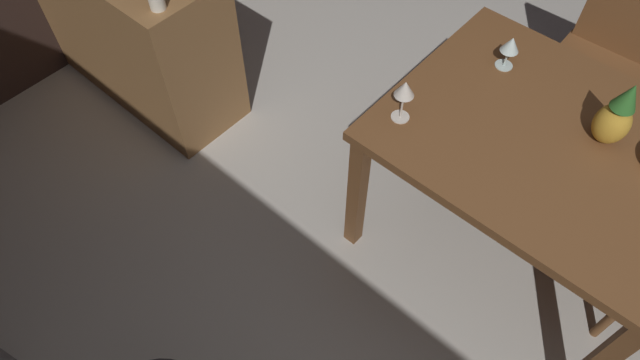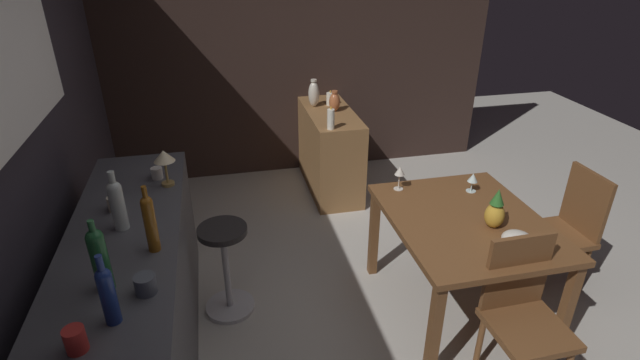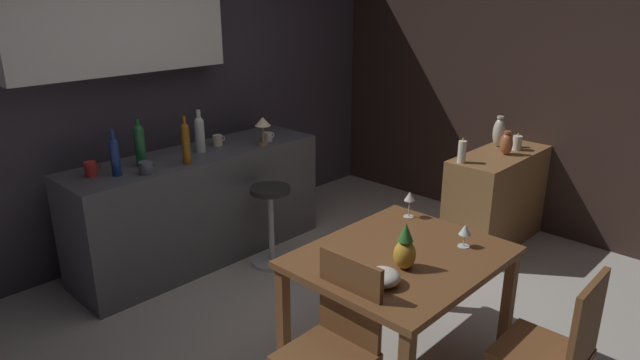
# 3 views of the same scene
# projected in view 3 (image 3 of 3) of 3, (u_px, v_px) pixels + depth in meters

# --- Properties ---
(ground_plane) EXTENTS (9.00, 9.00, 0.00)m
(ground_plane) POSITION_uv_depth(u_px,v_px,m) (337.00, 333.00, 3.61)
(ground_plane) COLOR #B7B2A8
(wall_kitchen_back) EXTENTS (5.20, 0.33, 2.60)m
(wall_kitchen_back) POSITION_uv_depth(u_px,v_px,m) (144.00, 83.00, 4.46)
(wall_kitchen_back) COLOR #38333D
(wall_kitchen_back) RESTS_ON ground_plane
(wall_side_right) EXTENTS (0.10, 4.40, 2.60)m
(wall_side_right) POSITION_uv_depth(u_px,v_px,m) (499.00, 83.00, 5.12)
(wall_side_right) COLOR #33231E
(wall_side_right) RESTS_ON ground_plane
(dining_table) EXTENTS (1.14, 0.93, 0.74)m
(dining_table) POSITION_uv_depth(u_px,v_px,m) (401.00, 268.00, 3.10)
(dining_table) COLOR brown
(dining_table) RESTS_ON ground_plane
(kitchen_counter) EXTENTS (2.10, 0.60, 0.90)m
(kitchen_counter) POSITION_uv_depth(u_px,v_px,m) (200.00, 206.00, 4.52)
(kitchen_counter) COLOR #4C4C51
(kitchen_counter) RESTS_ON ground_plane
(sideboard_cabinet) EXTENTS (1.10, 0.44, 0.82)m
(sideboard_cabinet) POSITION_uv_depth(u_px,v_px,m) (497.00, 198.00, 4.79)
(sideboard_cabinet) COLOR olive
(sideboard_cabinet) RESTS_ON ground_plane
(chair_near_window) EXTENTS (0.41, 0.41, 0.92)m
(chair_near_window) POSITION_uv_depth(u_px,v_px,m) (335.00, 342.00, 2.71)
(chair_near_window) COLOR brown
(chair_near_window) RESTS_ON ground_plane
(chair_by_doorway) EXTENTS (0.41, 0.41, 0.90)m
(chair_by_doorway) POSITION_uv_depth(u_px,v_px,m) (556.00, 350.00, 2.66)
(chair_by_doorway) COLOR brown
(chair_by_doorway) RESTS_ON ground_plane
(bar_stool) EXTENTS (0.34, 0.34, 0.66)m
(bar_stool) POSITION_uv_depth(u_px,v_px,m) (271.00, 223.00, 4.42)
(bar_stool) COLOR #262323
(bar_stool) RESTS_ON ground_plane
(wine_glass_left) EXTENTS (0.07, 0.07, 0.17)m
(wine_glass_left) POSITION_uv_depth(u_px,v_px,m) (410.00, 197.00, 3.52)
(wine_glass_left) COLOR silver
(wine_glass_left) RESTS_ON dining_table
(wine_glass_right) EXTENTS (0.07, 0.07, 0.14)m
(wine_glass_right) POSITION_uv_depth(u_px,v_px,m) (465.00, 231.00, 3.13)
(wine_glass_right) COLOR silver
(wine_glass_right) RESTS_ON dining_table
(pineapple_centerpiece) EXTENTS (0.12, 0.12, 0.26)m
(pineapple_centerpiece) POSITION_uv_depth(u_px,v_px,m) (405.00, 249.00, 2.88)
(pineapple_centerpiece) COLOR gold
(pineapple_centerpiece) RESTS_ON dining_table
(fruit_bowl) EXTENTS (0.18, 0.18, 0.08)m
(fruit_bowl) POSITION_uv_depth(u_px,v_px,m) (383.00, 277.00, 2.74)
(fruit_bowl) COLOR beige
(fruit_bowl) RESTS_ON dining_table
(wine_bottle_amber) EXTENTS (0.06, 0.06, 0.36)m
(wine_bottle_amber) POSITION_uv_depth(u_px,v_px,m) (186.00, 142.00, 4.05)
(wine_bottle_amber) COLOR #8C5114
(wine_bottle_amber) RESTS_ON kitchen_counter
(wine_bottle_clear) EXTENTS (0.08, 0.08, 0.34)m
(wine_bottle_clear) POSITION_uv_depth(u_px,v_px,m) (200.00, 133.00, 4.35)
(wine_bottle_clear) COLOR silver
(wine_bottle_clear) RESTS_ON kitchen_counter
(wine_bottle_green) EXTENTS (0.08, 0.08, 0.36)m
(wine_bottle_green) POSITION_uv_depth(u_px,v_px,m) (140.00, 144.00, 3.99)
(wine_bottle_green) COLOR #1E592D
(wine_bottle_green) RESTS_ON kitchen_counter
(wine_bottle_cobalt) EXTENTS (0.06, 0.06, 0.33)m
(wine_bottle_cobalt) POSITION_uv_depth(u_px,v_px,m) (115.00, 155.00, 3.81)
(wine_bottle_cobalt) COLOR navy
(wine_bottle_cobalt) RESTS_ON kitchen_counter
(cup_slate) EXTENTS (0.13, 0.10, 0.09)m
(cup_slate) POSITION_uv_depth(u_px,v_px,m) (146.00, 168.00, 3.87)
(cup_slate) COLOR #515660
(cup_slate) RESTS_ON kitchen_counter
(cup_white) EXTENTS (0.11, 0.07, 0.08)m
(cup_white) POSITION_uv_depth(u_px,v_px,m) (268.00, 137.00, 4.70)
(cup_white) COLOR white
(cup_white) RESTS_ON kitchen_counter
(cup_red) EXTENTS (0.12, 0.08, 0.10)m
(cup_red) POSITION_uv_depth(u_px,v_px,m) (91.00, 169.00, 3.82)
(cup_red) COLOR red
(cup_red) RESTS_ON kitchen_counter
(cup_cream) EXTENTS (0.12, 0.08, 0.09)m
(cup_cream) POSITION_uv_depth(u_px,v_px,m) (218.00, 140.00, 4.57)
(cup_cream) COLOR beige
(cup_cream) RESTS_ON kitchen_counter
(counter_lamp) EXTENTS (0.13, 0.13, 0.24)m
(counter_lamp) POSITION_uv_depth(u_px,v_px,m) (263.00, 124.00, 4.52)
(counter_lamp) COLOR #A58447
(counter_lamp) RESTS_ON kitchen_counter
(pillar_candle_tall) EXTENTS (0.08, 0.08, 0.15)m
(pillar_candle_tall) POSITION_uv_depth(u_px,v_px,m) (517.00, 143.00, 4.72)
(pillar_candle_tall) COLOR white
(pillar_candle_tall) RESTS_ON sideboard_cabinet
(pillar_candle_short) EXTENTS (0.06, 0.06, 0.20)m
(pillar_candle_short) POSITION_uv_depth(u_px,v_px,m) (462.00, 152.00, 4.37)
(pillar_candle_short) COLOR white
(pillar_candle_short) RESTS_ON sideboard_cabinet
(vase_ceramic_ivory) EXTENTS (0.11, 0.11, 0.27)m
(vase_ceramic_ivory) POSITION_uv_depth(u_px,v_px,m) (499.00, 132.00, 4.80)
(vase_ceramic_ivory) COLOR beige
(vase_ceramic_ivory) RESTS_ON sideboard_cabinet
(vase_copper) EXTENTS (0.11, 0.11, 0.20)m
(vase_copper) POSITION_uv_depth(u_px,v_px,m) (506.00, 144.00, 4.58)
(vase_copper) COLOR #B26038
(vase_copper) RESTS_ON sideboard_cabinet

